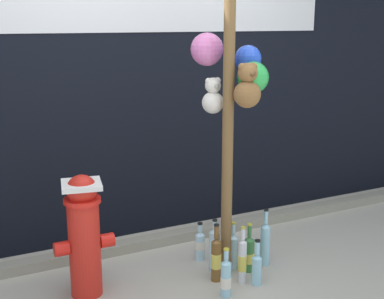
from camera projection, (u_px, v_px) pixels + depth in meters
ground_plane at (211, 298)px, 3.40m from camera, size 14.00×14.00×0.00m
curb_strip at (157, 240)px, 4.20m from camera, size 8.00×0.12×0.08m
memorial_post at (232, 43)px, 3.38m from camera, size 0.49×0.50×2.71m
fire_hydrant at (84, 233)px, 3.36m from camera, size 0.39×0.29×0.82m
bottle_0 at (249, 254)px, 3.74m from camera, size 0.08×0.08×0.37m
bottle_1 at (233, 250)px, 3.78m from camera, size 0.07×0.07×0.36m
bottle_2 at (265, 243)px, 3.83m from camera, size 0.07×0.07×0.44m
bottle_3 at (257, 267)px, 3.55m from camera, size 0.07×0.07×0.33m
bottle_4 at (200, 244)px, 3.93m from camera, size 0.08×0.08×0.30m
bottle_5 at (216, 258)px, 3.60m from camera, size 0.07×0.07×0.42m
bottle_6 at (214, 249)px, 3.74m from camera, size 0.08×0.08×0.40m
bottle_7 at (226, 278)px, 3.40m from camera, size 0.07×0.07×0.34m
bottle_8 at (242, 260)px, 3.57m from camera, size 0.06×0.06×0.41m
litter_0 at (175, 239)px, 4.32m from camera, size 0.17×0.13×0.01m
litter_1 at (178, 241)px, 4.29m from camera, size 0.10×0.08×0.01m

